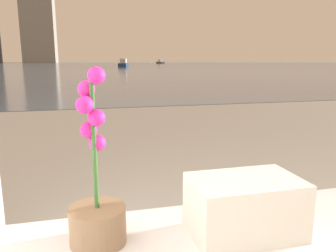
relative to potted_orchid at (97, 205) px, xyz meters
name	(u,v)px	position (x,y,z in m)	size (l,w,h in m)	color
potted_orchid	(97,205)	(0.00, 0.00, 0.00)	(0.15, 0.15, 0.46)	#8C6B4C
towel_stack	(245,207)	(0.39, -0.05, -0.03)	(0.30, 0.19, 0.16)	silver
harbor_water	(87,65)	(0.56, 61.03, -0.62)	(180.00, 110.00, 0.01)	slate
harbor_boat_2	(160,62)	(19.29, 83.05, -0.25)	(1.74, 2.97, 1.05)	#4C4C51
harbor_boat_3	(123,64)	(5.18, 43.90, -0.22)	(1.74, 3.20, 1.14)	navy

